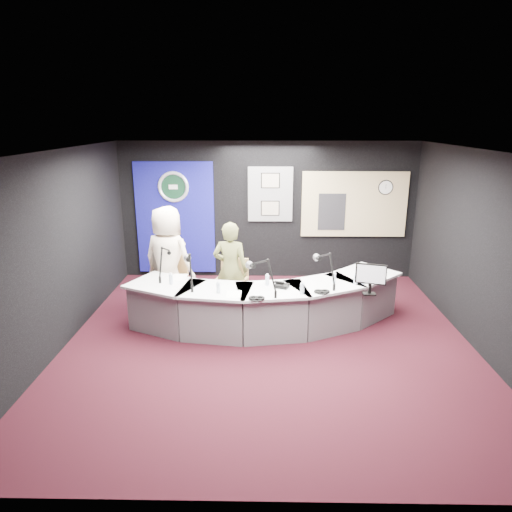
{
  "coord_description": "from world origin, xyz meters",
  "views": [
    {
      "loc": [
        -0.08,
        -6.19,
        3.2
      ],
      "look_at": [
        -0.2,
        0.8,
        1.1
      ],
      "focal_mm": 32.0,
      "sensor_mm": 36.0,
      "label": 1
    }
  ],
  "objects_px": {
    "broadcast_desk": "(265,304)",
    "armchair_left": "(169,280)",
    "person_woman": "(231,270)",
    "armchair_right": "(231,288)",
    "person_man": "(168,259)"
  },
  "relations": [
    {
      "from": "broadcast_desk",
      "to": "person_man",
      "type": "relative_size",
      "value": 2.46
    },
    {
      "from": "armchair_right",
      "to": "person_man",
      "type": "xyz_separation_m",
      "value": [
        -1.08,
        0.23,
        0.43
      ]
    },
    {
      "from": "armchair_right",
      "to": "broadcast_desk",
      "type": "bearing_deg",
      "value": -20.93
    },
    {
      "from": "broadcast_desk",
      "to": "armchair_left",
      "type": "relative_size",
      "value": 4.19
    },
    {
      "from": "person_man",
      "to": "person_woman",
      "type": "distance_m",
      "value": 1.11
    },
    {
      "from": "armchair_left",
      "to": "person_woman",
      "type": "bearing_deg",
      "value": 16.83
    },
    {
      "from": "broadcast_desk",
      "to": "person_woman",
      "type": "relative_size",
      "value": 2.77
    },
    {
      "from": "armchair_left",
      "to": "person_woman",
      "type": "relative_size",
      "value": 0.66
    },
    {
      "from": "armchair_right",
      "to": "person_man",
      "type": "distance_m",
      "value": 1.19
    },
    {
      "from": "broadcast_desk",
      "to": "person_woman",
      "type": "xyz_separation_m",
      "value": [
        -0.57,
        0.41,
        0.44
      ]
    },
    {
      "from": "person_woman",
      "to": "armchair_right",
      "type": "bearing_deg",
      "value": -0.0
    },
    {
      "from": "armchair_right",
      "to": "person_woman",
      "type": "relative_size",
      "value": 0.6
    },
    {
      "from": "broadcast_desk",
      "to": "armchair_right",
      "type": "distance_m",
      "value": 0.71
    },
    {
      "from": "broadcast_desk",
      "to": "armchair_right",
      "type": "relative_size",
      "value": 4.64
    },
    {
      "from": "broadcast_desk",
      "to": "armchair_left",
      "type": "height_order",
      "value": "armchair_left"
    }
  ]
}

